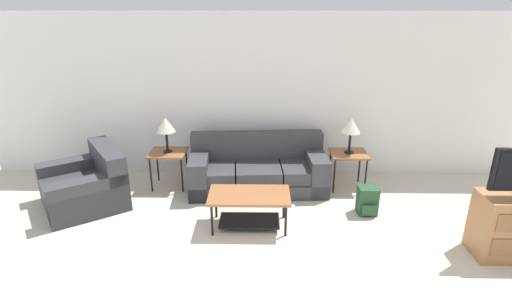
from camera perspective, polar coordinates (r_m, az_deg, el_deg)
wall_back at (r=6.46m, az=1.16°, el=8.08°), size 9.06×0.06×2.60m
couch at (r=6.16m, az=0.25°, el=-2.39°), size 2.11×1.03×0.82m
armchair at (r=6.18m, az=-23.08°, el=-4.26°), size 1.48×1.50×0.80m
coffee_table at (r=5.10m, az=-0.97°, el=-7.04°), size 1.03×0.57×0.46m
side_table_left at (r=6.29m, az=-12.44°, el=-0.26°), size 0.55×0.49×0.57m
side_table_right at (r=6.26m, az=13.07°, el=-0.40°), size 0.55×0.49×0.57m
table_lamp_left at (r=6.14m, az=-12.79°, el=3.92°), size 0.28×0.28×0.54m
table_lamp_right at (r=6.11m, az=13.44°, el=3.80°), size 0.28×0.28×0.54m
backpack at (r=5.68m, az=15.63°, el=-6.53°), size 0.26×0.30×0.39m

